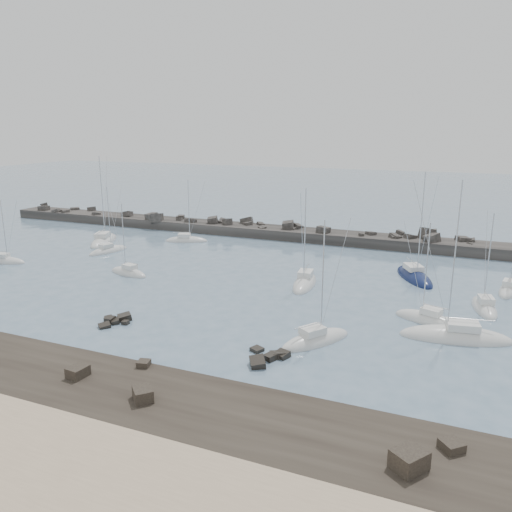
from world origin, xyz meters
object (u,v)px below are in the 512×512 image
(sailboat_0, at_px, (5,262))
(sailboat_7, at_px, (315,341))
(sailboat_6, at_px, (305,284))
(sailboat_10, at_px, (484,308))
(sailboat_12, at_px, (509,291))
(sailboat_4, at_px, (186,241))
(sailboat_5, at_px, (129,273))
(sailboat_1, at_px, (104,242))
(sailboat_3, at_px, (108,251))
(sailboat_8, at_px, (414,277))
(sailboat_11, at_px, (456,338))
(sailboat_9, at_px, (427,320))

(sailboat_0, relative_size, sailboat_7, 0.82)
(sailboat_6, bearing_deg, sailboat_10, -2.27)
(sailboat_6, height_order, sailboat_7, sailboat_6)
(sailboat_6, height_order, sailboat_12, sailboat_6)
(sailboat_4, relative_size, sailboat_7, 0.93)
(sailboat_7, xyz_separation_m, sailboat_10, (15.40, 16.18, 0.00))
(sailboat_0, height_order, sailboat_10, sailboat_10)
(sailboat_0, relative_size, sailboat_5, 0.97)
(sailboat_4, height_order, sailboat_6, sailboat_6)
(sailboat_1, height_order, sailboat_3, sailboat_1)
(sailboat_1, relative_size, sailboat_5, 1.52)
(sailboat_4, relative_size, sailboat_8, 0.77)
(sailboat_1, bearing_deg, sailboat_3, -45.59)
(sailboat_11, height_order, sailboat_12, sailboat_11)
(sailboat_7, distance_m, sailboat_9, 13.74)
(sailboat_11, distance_m, sailboat_12, 19.03)
(sailboat_8, xyz_separation_m, sailboat_10, (8.64, -9.52, 0.00))
(sailboat_11, xyz_separation_m, sailboat_12, (5.82, 18.11, 0.01))
(sailboat_9, distance_m, sailboat_11, 4.71)
(sailboat_1, height_order, sailboat_5, sailboat_1)
(sailboat_4, bearing_deg, sailboat_11, -30.51)
(sailboat_3, bearing_deg, sailboat_0, -131.34)
(sailboat_3, distance_m, sailboat_11, 56.83)
(sailboat_8, bearing_deg, sailboat_4, 169.10)
(sailboat_0, distance_m, sailboat_10, 68.03)
(sailboat_4, relative_size, sailboat_9, 1.04)
(sailboat_6, xyz_separation_m, sailboat_10, (21.75, -0.86, -0.01))
(sailboat_5, distance_m, sailboat_10, 46.51)
(sailboat_10, distance_m, sailboat_11, 10.46)
(sailboat_4, height_order, sailboat_7, sailboat_7)
(sailboat_1, height_order, sailboat_7, sailboat_1)
(sailboat_9, bearing_deg, sailboat_0, 179.81)
(sailboat_1, bearing_deg, sailboat_6, -13.81)
(sailboat_7, bearing_deg, sailboat_1, 150.22)
(sailboat_5, xyz_separation_m, sailboat_10, (46.34, 3.98, 0.01))
(sailboat_11, bearing_deg, sailboat_1, 160.69)
(sailboat_6, distance_m, sailboat_7, 18.19)
(sailboat_5, bearing_deg, sailboat_0, -174.09)
(sailboat_11, relative_size, sailboat_12, 1.48)
(sailboat_3, relative_size, sailboat_4, 0.96)
(sailboat_9, bearing_deg, sailboat_8, 100.31)
(sailboat_0, bearing_deg, sailboat_10, 5.23)
(sailboat_5, xyz_separation_m, sailboat_9, (40.60, -2.42, 0.01))
(sailboat_1, relative_size, sailboat_11, 0.99)
(sailboat_6, bearing_deg, sailboat_4, 149.15)
(sailboat_0, xyz_separation_m, sailboat_6, (46.00, 7.06, 0.02))
(sailboat_3, xyz_separation_m, sailboat_8, (48.82, 4.03, 0.01))
(sailboat_1, xyz_separation_m, sailboat_12, (65.83, -2.92, -0.00))
(sailboat_7, distance_m, sailboat_10, 22.34)
(sailboat_10, bearing_deg, sailboat_11, -105.51)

